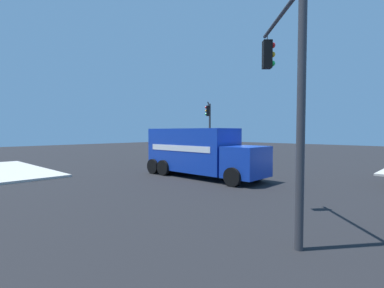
% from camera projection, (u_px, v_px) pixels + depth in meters
% --- Properties ---
extents(ground_plane, '(100.00, 100.00, 0.00)m').
position_uv_depth(ground_plane, '(225.00, 176.00, 17.83)').
color(ground_plane, black).
extents(delivery_truck, '(8.05, 2.82, 3.05)m').
position_uv_depth(delivery_truck, '(200.00, 152.00, 17.61)').
color(delivery_truck, '#1438AD').
rests_on(delivery_truck, ground).
extents(traffic_light_primary, '(2.55, 2.69, 6.50)m').
position_uv_depth(traffic_light_primary, '(287.00, 82.00, 7.60)').
color(traffic_light_primary, '#38383D').
rests_on(traffic_light_primary, ground).
extents(traffic_light_secondary, '(2.46, 3.16, 5.71)m').
position_uv_depth(traffic_light_secondary, '(209.00, 123.00, 27.57)').
color(traffic_light_secondary, '#38383D').
rests_on(traffic_light_secondary, ground).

